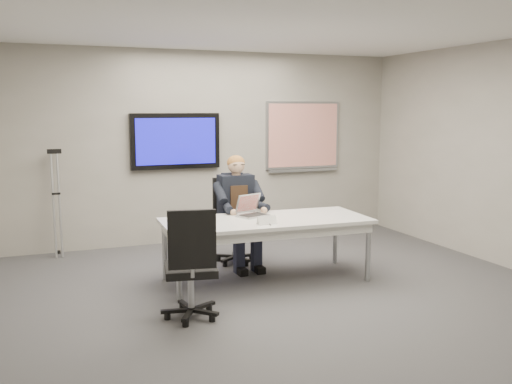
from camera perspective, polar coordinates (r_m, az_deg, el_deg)
name	(u,v)px	position (r m, az deg, el deg)	size (l,w,h in m)	color
floor	(294,301)	(6.01, 3.83, -10.78)	(6.00, 6.00, 0.02)	#3C3C3F
ceiling	(297,21)	(5.73, 4.11, 16.69)	(6.00, 6.00, 0.02)	silver
wall_back	(208,147)	(8.50, -4.83, 4.51)	(6.00, 0.02, 2.80)	gray
conference_table	(266,226)	(6.50, 1.01, -3.43)	(2.38, 1.08, 0.72)	silver
tv_display	(176,141)	(8.31, -8.04, 5.06)	(1.30, 0.09, 0.80)	black
whiteboard	(303,136)	(9.03, 4.71, 5.56)	(1.25, 0.08, 1.10)	#999DA2
office_chair_far	(234,236)	(7.37, -2.24, -4.41)	(0.52, 0.52, 1.08)	black
office_chair_near	(191,285)	(5.42, -6.49, -9.22)	(0.60, 0.60, 1.08)	black
seated_person	(241,223)	(7.09, -1.54, -3.09)	(0.43, 0.73, 1.39)	#1F2133
crutch	(56,202)	(8.02, -19.33, -0.90)	(0.20, 0.32, 1.48)	#AAADB2
laptop	(251,210)	(6.69, -0.52, -1.84)	(0.41, 0.43, 0.24)	#AFAFB1
name_tent	(267,220)	(6.20, 1.07, -2.81)	(0.22, 0.06, 0.09)	white
pen	(269,224)	(6.19, 1.36, -3.20)	(0.01, 0.01, 0.13)	black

